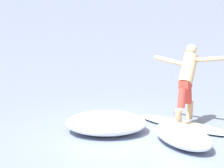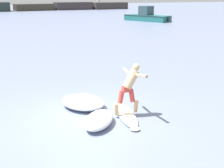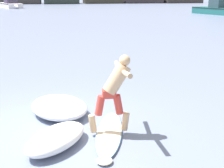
% 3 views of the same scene
% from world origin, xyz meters
% --- Properties ---
extents(ground_plane, '(200.00, 200.00, 0.00)m').
position_xyz_m(ground_plane, '(0.00, 0.00, 0.00)').
color(ground_plane, slate).
extents(surfboard, '(1.00, 2.32, 0.23)m').
position_xyz_m(surfboard, '(1.18, -0.47, 0.05)').
color(surfboard, beige).
rests_on(surfboard, ground).
extents(surfer, '(0.85, 1.54, 1.56)m').
position_xyz_m(surfer, '(1.31, -0.44, 1.01)').
color(surfer, tan).
rests_on(surfer, surfboard).
extents(wave_foam_at_tail, '(1.79, 1.96, 0.38)m').
position_xyz_m(wave_foam_at_tail, '(0.20, 0.83, 0.19)').
color(wave_foam_at_tail, white).
rests_on(wave_foam_at_tail, ground).
extents(wave_foam_at_nose, '(1.51, 1.63, 0.35)m').
position_xyz_m(wave_foam_at_nose, '(0.14, -0.77, 0.18)').
color(wave_foam_at_nose, white).
rests_on(wave_foam_at_nose, ground).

